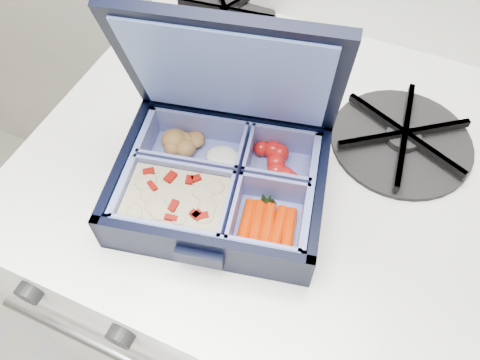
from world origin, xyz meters
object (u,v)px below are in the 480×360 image
at_px(stove, 264,272).
at_px(burner_grate, 403,136).
at_px(bento_box, 220,185).
at_px(fork, 272,133).

relative_size(stove, burner_grate, 4.92).
xyz_separation_m(stove, bento_box, (-0.03, -0.12, 0.45)).
xyz_separation_m(stove, fork, (-0.01, -0.00, 0.43)).
bearing_deg(fork, stove, 44.87).
distance_m(burner_grate, fork, 0.16).
bearing_deg(burner_grate, fork, -161.37).
bearing_deg(burner_grate, bento_box, -136.27).
relative_size(stove, fork, 4.77).
distance_m(stove, bento_box, 0.47).
height_order(burner_grate, fork, burner_grate).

